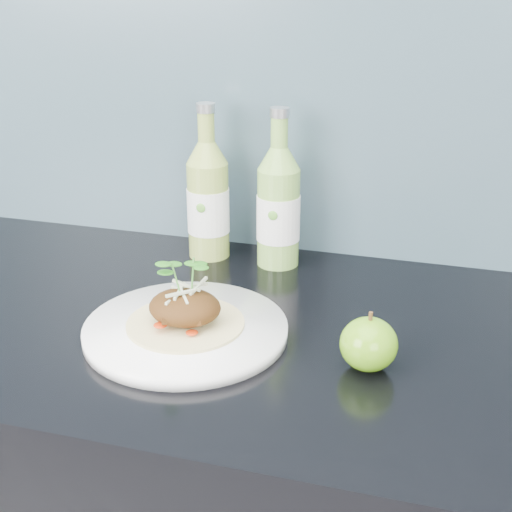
# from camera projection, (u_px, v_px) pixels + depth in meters

# --- Properties ---
(subway_backsplash) EXTENTS (4.00, 0.02, 0.70)m
(subway_backsplash) POSITION_uv_depth(u_px,v_px,m) (268.00, 37.00, 1.12)
(subway_backsplash) COLOR #6B94A8
(subway_backsplash) RESTS_ON kitchen_counter
(dinner_plate) EXTENTS (0.30, 0.30, 0.02)m
(dinner_plate) POSITION_uv_depth(u_px,v_px,m) (186.00, 330.00, 0.95)
(dinner_plate) COLOR white
(dinner_plate) RESTS_ON kitchen_counter
(pork_taco) EXTENTS (0.16, 0.16, 0.10)m
(pork_taco) POSITION_uv_depth(u_px,v_px,m) (185.00, 305.00, 0.93)
(pork_taco) COLOR tan
(pork_taco) RESTS_ON dinner_plate
(green_apple) EXTENTS (0.09, 0.09, 0.08)m
(green_apple) POSITION_uv_depth(u_px,v_px,m) (369.00, 344.00, 0.86)
(green_apple) COLOR #2F7E0D
(green_apple) RESTS_ON kitchen_counter
(cider_bottle_left) EXTENTS (0.09, 0.09, 0.26)m
(cider_bottle_left) POSITION_uv_depth(u_px,v_px,m) (208.00, 200.00, 1.17)
(cider_bottle_left) COLOR #90A846
(cider_bottle_left) RESTS_ON kitchen_counter
(cider_bottle_right) EXTENTS (0.09, 0.09, 0.26)m
(cider_bottle_right) POSITION_uv_depth(u_px,v_px,m) (278.00, 207.00, 1.14)
(cider_bottle_right) COLOR #7DB24A
(cider_bottle_right) RESTS_ON kitchen_counter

